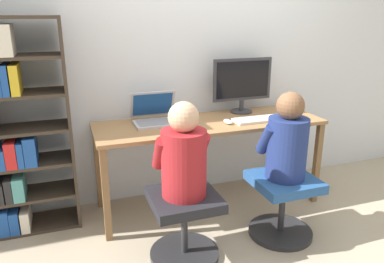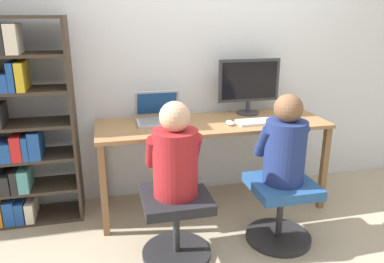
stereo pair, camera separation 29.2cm
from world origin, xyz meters
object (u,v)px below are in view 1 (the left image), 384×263
object	(u,v)px
office_chair_left	(283,201)
person_at_laptop	(184,156)
keyboard	(260,119)
office_chair_right	(184,221)
desktop_monitor	(242,84)
bookshelf	(3,134)
laptop	(156,117)
person_at_monitor	(287,141)

from	to	relation	value
office_chair_left	person_at_laptop	size ratio (longest dim) A/B	0.76
keyboard	office_chair_right	size ratio (longest dim) A/B	0.93
desktop_monitor	bookshelf	distance (m)	1.98
person_at_laptop	keyboard	bearing A→B (deg)	31.86
laptop	bookshelf	xyz separation A→B (m)	(-1.15, -0.01, -0.02)
office_chair_right	bookshelf	xyz separation A→B (m)	(-1.14, 0.75, 0.51)
desktop_monitor	person_at_laptop	xyz separation A→B (m)	(-0.83, -0.83, -0.28)
office_chair_left	laptop	bearing A→B (deg)	135.78
office_chair_left	bookshelf	world-z (taller)	bookshelf
laptop	person_at_laptop	world-z (taller)	person_at_laptop
office_chair_right	person_at_monitor	world-z (taller)	person_at_monitor
person_at_monitor	person_at_laptop	world-z (taller)	person_at_monitor
office_chair_left	office_chair_right	size ratio (longest dim) A/B	1.00
laptop	person_at_monitor	size ratio (longest dim) A/B	0.59
keyboard	bookshelf	bearing A→B (deg)	173.62
office_chair_right	bookshelf	world-z (taller)	bookshelf
desktop_monitor	office_chair_right	size ratio (longest dim) A/B	1.15
person_at_laptop	laptop	bearing A→B (deg)	89.21
bookshelf	person_at_laptop	bearing A→B (deg)	-33.36
office_chair_left	person_at_monitor	xyz separation A→B (m)	(0.00, 0.00, 0.48)
person_at_monitor	bookshelf	bearing A→B (deg)	159.11
office_chair_right	person_at_laptop	size ratio (longest dim) A/B	0.76
keyboard	office_chair_left	world-z (taller)	keyboard
office_chair_left	person_at_monitor	bearing A→B (deg)	90.00
desktop_monitor	person_at_laptop	distance (m)	1.21
office_chair_left	person_at_laptop	bearing A→B (deg)	-179.19
laptop	office_chair_right	distance (m)	0.94
office_chair_left	office_chair_right	xyz separation A→B (m)	(-0.79, -0.02, 0.00)
laptop	bookshelf	distance (m)	1.15
bookshelf	laptop	bearing A→B (deg)	0.74
keyboard	office_chair_left	xyz separation A→B (m)	(-0.06, -0.52, -0.50)
laptop	office_chair_left	xyz separation A→B (m)	(0.78, -0.75, -0.54)
keyboard	office_chair_right	bearing A→B (deg)	-147.93
office_chair_right	person_at_monitor	xyz separation A→B (m)	(0.79, 0.02, 0.48)
laptop	bookshelf	world-z (taller)	bookshelf
office_chair_left	person_at_laptop	world-z (taller)	person_at_laptop
desktop_monitor	keyboard	xyz separation A→B (m)	(0.02, -0.31, -0.25)
bookshelf	office_chair_right	bearing A→B (deg)	-33.51
office_chair_right	person_at_laptop	world-z (taller)	person_at_laptop
laptop	keyboard	size ratio (longest dim) A/B	0.84
person_at_monitor	person_at_laptop	distance (m)	0.79
person_at_laptop	bookshelf	bearing A→B (deg)	146.64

